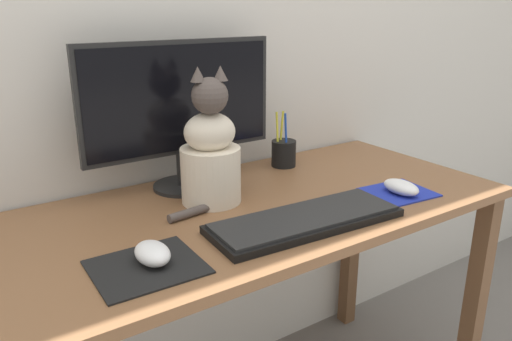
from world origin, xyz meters
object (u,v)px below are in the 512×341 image
Objects in this scene: keyboard at (306,220)px; computer_mouse_left at (152,253)px; monitor at (180,107)px; pen_cup at (284,153)px; cat at (210,154)px; computer_mouse_right at (401,187)px.

computer_mouse_left is (-0.37, 0.02, 0.01)m from keyboard.
pen_cup is at bearing 0.56° from monitor.
computer_mouse_left is 0.36m from cat.
computer_mouse_right is 0.31× the size of cat.
cat is (0.01, -0.13, -0.10)m from monitor.
computer_mouse_right is (0.33, 0.00, 0.01)m from keyboard.
cat reaches higher than computer_mouse_right.
cat is at bearing 151.35° from computer_mouse_right.
cat reaches higher than computer_mouse_left.
computer_mouse_right is 0.39m from pen_cup.
computer_mouse_left is at bearing 179.94° from keyboard.
computer_mouse_right is (0.46, -0.38, -0.20)m from monitor.
pen_cup reaches higher than keyboard.
monitor is 0.39m from pen_cup.
cat is at bearing -157.79° from pen_cup.
computer_mouse_right is at bearing -74.07° from pen_cup.
pen_cup is at bearing 35.28° from cat.
monitor is 1.56× the size of cat.
computer_mouse_right is at bearing -1.50° from computer_mouse_left.
computer_mouse_right is (0.70, -0.02, -0.00)m from computer_mouse_left.
computer_mouse_right is at bearing -15.58° from cat.
computer_mouse_left is at bearing -148.62° from pen_cup.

